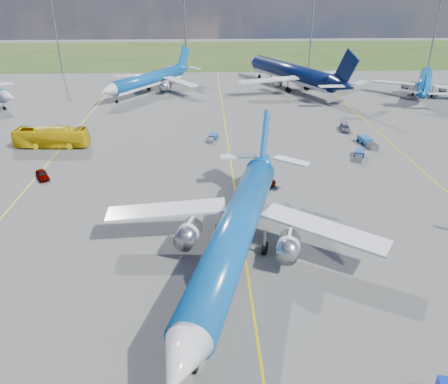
{
  "coord_description": "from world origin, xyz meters",
  "views": [
    {
      "loc": [
        -3.93,
        -35.31,
        26.95
      ],
      "look_at": [
        -1.94,
        11.96,
        4.0
      ],
      "focal_mm": 35.0,
      "sensor_mm": 36.0,
      "label": 1
    }
  ],
  "objects_px": {
    "bg_jet_ne": "(422,94)",
    "service_car_c": "(345,128)",
    "apron_bus": "(51,137)",
    "service_car_b": "(260,180)",
    "bg_jet_nnw": "(150,93)",
    "bg_jet_n": "(290,89)",
    "baggage_tug_c": "(213,138)",
    "baggage_tug_w": "(367,142)",
    "service_car_a": "(42,175)",
    "main_airliner": "(235,264)",
    "baggage_tug_e": "(359,155)"
  },
  "relations": [
    {
      "from": "bg_jet_ne",
      "to": "service_car_c",
      "type": "xyz_separation_m",
      "value": [
        -29.42,
        -29.74,
        0.64
      ]
    },
    {
      "from": "apron_bus",
      "to": "service_car_b",
      "type": "height_order",
      "value": "apron_bus"
    },
    {
      "from": "bg_jet_nnw",
      "to": "bg_jet_ne",
      "type": "relative_size",
      "value": 1.06
    },
    {
      "from": "apron_bus",
      "to": "service_car_c",
      "type": "bearing_deg",
      "value": -80.25
    },
    {
      "from": "bg_jet_n",
      "to": "baggage_tug_c",
      "type": "bearing_deg",
      "value": 37.13
    },
    {
      "from": "baggage_tug_w",
      "to": "service_car_a",
      "type": "bearing_deg",
      "value": -174.52
    },
    {
      "from": "bg_jet_nnw",
      "to": "service_car_c",
      "type": "distance_m",
      "value": 54.84
    },
    {
      "from": "bg_jet_n",
      "to": "baggage_tug_c",
      "type": "xyz_separation_m",
      "value": [
        -22.33,
        -42.27,
        0.44
      ]
    },
    {
      "from": "service_car_a",
      "to": "apron_bus",
      "type": "bearing_deg",
      "value": 72.05
    },
    {
      "from": "bg_jet_ne",
      "to": "baggage_tug_w",
      "type": "relative_size",
      "value": 6.34
    },
    {
      "from": "bg_jet_n",
      "to": "baggage_tug_c",
      "type": "distance_m",
      "value": 47.81
    },
    {
      "from": "bg_jet_ne",
      "to": "service_car_b",
      "type": "distance_m",
      "value": 73.34
    },
    {
      "from": "main_airliner",
      "to": "service_car_b",
      "type": "bearing_deg",
      "value": 92.08
    },
    {
      "from": "main_airliner",
      "to": "apron_bus",
      "type": "relative_size",
      "value": 3.32
    },
    {
      "from": "apron_bus",
      "to": "baggage_tug_c",
      "type": "height_order",
      "value": "apron_bus"
    },
    {
      "from": "apron_bus",
      "to": "service_car_b",
      "type": "xyz_separation_m",
      "value": [
        35.35,
        -17.47,
        -1.15
      ]
    },
    {
      "from": "baggage_tug_w",
      "to": "baggage_tug_c",
      "type": "height_order",
      "value": "baggage_tug_w"
    },
    {
      "from": "apron_bus",
      "to": "baggage_tug_e",
      "type": "distance_m",
      "value": 53.9
    },
    {
      "from": "bg_jet_ne",
      "to": "main_airliner",
      "type": "height_order",
      "value": "main_airliner"
    },
    {
      "from": "baggage_tug_e",
      "to": "service_car_a",
      "type": "bearing_deg",
      "value": -150.8
    },
    {
      "from": "bg_jet_n",
      "to": "apron_bus",
      "type": "relative_size",
      "value": 3.73
    },
    {
      "from": "baggage_tug_e",
      "to": "bg_jet_nnw",
      "type": "bearing_deg",
      "value": 151.36
    },
    {
      "from": "service_car_a",
      "to": "baggage_tug_c",
      "type": "distance_m",
      "value": 30.87
    },
    {
      "from": "apron_bus",
      "to": "baggage_tug_w",
      "type": "bearing_deg",
      "value": -89.03
    },
    {
      "from": "service_car_a",
      "to": "service_car_b",
      "type": "bearing_deg",
      "value": -35.18
    },
    {
      "from": "apron_bus",
      "to": "baggage_tug_w",
      "type": "relative_size",
      "value": 2.28
    },
    {
      "from": "bg_jet_n",
      "to": "baggage_tug_e",
      "type": "xyz_separation_m",
      "value": [
        2.2,
        -52.51,
        0.49
      ]
    },
    {
      "from": "bg_jet_nnw",
      "to": "service_car_c",
      "type": "height_order",
      "value": "bg_jet_nnw"
    },
    {
      "from": "bg_jet_ne",
      "to": "baggage_tug_c",
      "type": "distance_m",
      "value": 65.53
    },
    {
      "from": "service_car_a",
      "to": "bg_jet_ne",
      "type": "bearing_deg",
      "value": 2.58
    },
    {
      "from": "service_car_c",
      "to": "apron_bus",
      "type": "bearing_deg",
      "value": -165.63
    },
    {
      "from": "bg_jet_ne",
      "to": "apron_bus",
      "type": "height_order",
      "value": "bg_jet_ne"
    },
    {
      "from": "main_airliner",
      "to": "apron_bus",
      "type": "height_order",
      "value": "main_airliner"
    },
    {
      "from": "bg_jet_ne",
      "to": "baggage_tug_e",
      "type": "xyz_separation_m",
      "value": [
        -31.35,
        -44.45,
        0.49
      ]
    },
    {
      "from": "bg_jet_nnw",
      "to": "bg_jet_ne",
      "type": "distance_m",
      "value": 72.11
    },
    {
      "from": "bg_jet_nnw",
      "to": "baggage_tug_w",
      "type": "xyz_separation_m",
      "value": [
        44.03,
        -43.16,
        0.59
      ]
    },
    {
      "from": "bg_jet_nnw",
      "to": "baggage_tug_w",
      "type": "height_order",
      "value": "bg_jet_nnw"
    },
    {
      "from": "bg_jet_nnw",
      "to": "main_airliner",
      "type": "bearing_deg",
      "value": -45.48
    },
    {
      "from": "service_car_c",
      "to": "baggage_tug_c",
      "type": "bearing_deg",
      "value": -163.32
    },
    {
      "from": "bg_jet_ne",
      "to": "service_car_b",
      "type": "bearing_deg",
      "value": 74.5
    },
    {
      "from": "bg_jet_nnw",
      "to": "bg_jet_ne",
      "type": "height_order",
      "value": "bg_jet_nnw"
    },
    {
      "from": "bg_jet_ne",
      "to": "baggage_tug_e",
      "type": "bearing_deg",
      "value": 81.58
    },
    {
      "from": "service_car_a",
      "to": "baggage_tug_e",
      "type": "xyz_separation_m",
      "value": [
        50.5,
        6.47,
        -0.15
      ]
    },
    {
      "from": "service_car_a",
      "to": "bg_jet_n",
      "type": "bearing_deg",
      "value": 21.38
    },
    {
      "from": "service_car_c",
      "to": "service_car_b",
      "type": "bearing_deg",
      "value": -121.98
    },
    {
      "from": "service_car_c",
      "to": "baggage_tug_w",
      "type": "height_order",
      "value": "service_car_c"
    },
    {
      "from": "bg_jet_ne",
      "to": "service_car_c",
      "type": "distance_m",
      "value": 41.84
    },
    {
      "from": "bg_jet_n",
      "to": "main_airliner",
      "type": "xyz_separation_m",
      "value": [
        -20.7,
        -82.25,
        0.0
      ]
    },
    {
      "from": "baggage_tug_w",
      "to": "baggage_tug_e",
      "type": "relative_size",
      "value": 1.19
    },
    {
      "from": "service_car_c",
      "to": "bg_jet_n",
      "type": "bearing_deg",
      "value": 103.34
    }
  ]
}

